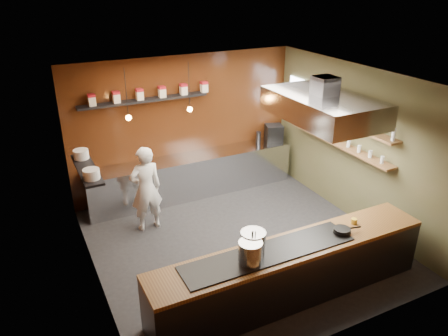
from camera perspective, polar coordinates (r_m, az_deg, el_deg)
floor at (r=8.07m, az=2.00°, el=-9.79°), size 5.00×5.00×0.00m
back_wall at (r=9.46m, az=-5.10°, el=5.55°), size 5.00×0.00×5.00m
left_wall at (r=6.63m, az=-17.24°, el=-3.99°), size 0.00×5.00×5.00m
right_wall at (r=8.73m, az=16.77°, el=2.97°), size 0.00×5.00×5.00m
ceiling at (r=6.86m, az=2.37°, el=11.46°), size 5.00×5.00×0.00m
window_pane at (r=9.81m, az=10.17°, el=8.40°), size 0.00×1.00×1.00m
prep_counter at (r=9.56m, az=-4.13°, el=-0.98°), size 4.60×0.65×0.90m
pass_counter at (r=6.70m, az=8.70°, el=-13.25°), size 4.40×0.72×0.94m
tin_shelf at (r=8.85m, az=-10.40°, el=8.68°), size 2.60×0.26×0.04m
plate_shelf at (r=7.53m, az=-17.49°, el=-0.15°), size 0.30×1.40×0.04m
bottle_shelf_upper at (r=8.70m, az=15.00°, el=6.05°), size 0.26×2.80×0.04m
bottle_shelf_lower at (r=8.85m, az=14.68°, el=3.16°), size 0.26×2.80×0.04m
extractor_hood at (r=7.37m, az=12.81°, el=7.82°), size 1.20×2.00×0.72m
pendant_left at (r=8.13m, az=-12.39°, el=6.77°), size 0.10×0.10×0.95m
pendant_right at (r=8.48m, az=-4.50°, el=7.98°), size 0.10×0.10×0.95m
storage_tins at (r=8.86m, az=-9.52°, el=9.64°), size 2.43×0.13×0.22m
plate_stacks at (r=7.49m, az=-17.59°, el=0.55°), size 0.26×1.16×0.16m
bottles at (r=8.66m, az=15.10°, el=6.93°), size 0.06×2.66×0.24m
wine_glasses at (r=8.82m, az=14.73°, el=3.68°), size 0.07×2.37×0.13m
stockpot_large at (r=5.93m, az=3.46°, el=-10.95°), size 0.36×0.36×0.32m
stockpot_small at (r=6.12m, az=3.81°, el=-9.69°), size 0.40×0.40×0.33m
utensil_crock at (r=6.10m, az=3.83°, el=-10.71°), size 0.17×0.17×0.17m
frying_pan at (r=6.85m, az=15.20°, el=-7.87°), size 0.44×0.27×0.07m
butter_jar at (r=7.16m, az=16.62°, el=-6.66°), size 0.12×0.12×0.08m
espresso_machine at (r=10.28m, az=6.53°, el=4.59°), size 0.47×0.45×0.38m
chef at (r=8.23m, az=-10.17°, el=-2.71°), size 0.63×0.43×1.67m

